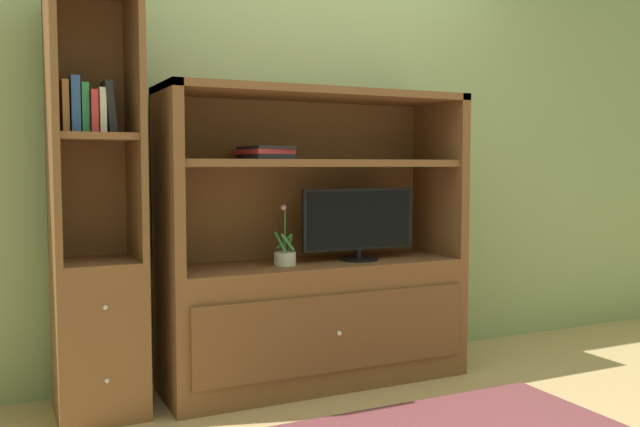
% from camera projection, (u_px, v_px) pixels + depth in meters
% --- Properties ---
extents(ground_plane, '(8.00, 8.00, 0.00)m').
position_uv_depth(ground_plane, '(353.00, 406.00, 3.15)').
color(ground_plane, tan).
extents(painted_rear_wall, '(6.00, 0.10, 2.80)m').
position_uv_depth(painted_rear_wall, '(288.00, 111.00, 3.73)').
color(painted_rear_wall, '#8C9E6B').
rests_on(painted_rear_wall, ground_plane).
extents(media_console, '(1.55, 0.51, 1.48)m').
position_uv_depth(media_console, '(315.00, 289.00, 3.49)').
color(media_console, brown).
rests_on(media_console, ground_plane).
extents(tv_monitor, '(0.64, 0.21, 0.37)m').
position_uv_depth(tv_monitor, '(359.00, 223.00, 3.53)').
color(tv_monitor, black).
rests_on(tv_monitor, media_console).
extents(potted_plant, '(0.11, 0.11, 0.30)m').
position_uv_depth(potted_plant, '(285.00, 257.00, 3.35)').
color(potted_plant, beige).
rests_on(potted_plant, media_console).
extents(magazine_stack, '(0.22, 0.32, 0.06)m').
position_uv_depth(magazine_stack, '(265.00, 153.00, 3.31)').
color(magazine_stack, black).
rests_on(magazine_stack, media_console).
extents(bookshelf_tall, '(0.38, 0.41, 1.89)m').
position_uv_depth(bookshelf_tall, '(98.00, 271.00, 3.02)').
color(bookshelf_tall, brown).
rests_on(bookshelf_tall, ground_plane).
extents(upright_book_row, '(0.22, 0.17, 0.24)m').
position_uv_depth(upright_book_row, '(87.00, 108.00, 2.95)').
color(upright_book_row, '#A56638').
rests_on(upright_book_row, bookshelf_tall).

